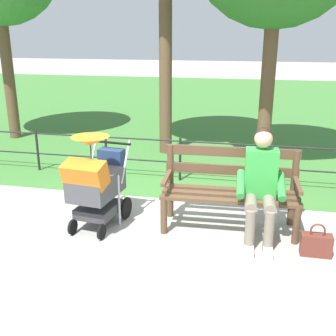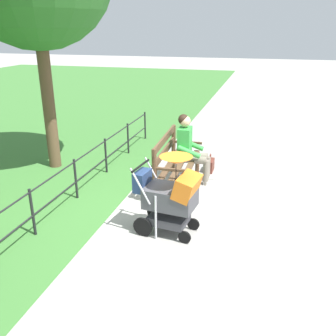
{
  "view_description": "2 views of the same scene",
  "coord_description": "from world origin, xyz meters",
  "px_view_note": "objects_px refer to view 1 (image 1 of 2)",
  "views": [
    {
      "loc": [
        -1.09,
        4.5,
        2.27
      ],
      "look_at": [
        -0.16,
        0.09,
        0.77
      ],
      "focal_mm": 43.81,
      "sensor_mm": 36.0,
      "label": 1
    },
    {
      "loc": [
        5.14,
        1.39,
        2.75
      ],
      "look_at": [
        0.04,
        0.02,
        0.72
      ],
      "focal_mm": 39.84,
      "sensor_mm": 36.0,
      "label": 2
    }
  ],
  "objects_px": {
    "person_on_bench": "(261,182)",
    "handbag": "(316,244)",
    "park_bench": "(230,186)",
    "stroller": "(96,181)"
  },
  "relations": [
    {
      "from": "person_on_bench",
      "to": "handbag",
      "type": "bearing_deg",
      "value": 155.1
    },
    {
      "from": "park_bench",
      "to": "handbag",
      "type": "xyz_separation_m",
      "value": [
        -0.95,
        0.51,
        -0.4
      ]
    },
    {
      "from": "stroller",
      "to": "handbag",
      "type": "xyz_separation_m",
      "value": [
        -2.51,
        0.16,
        -0.47
      ]
    },
    {
      "from": "handbag",
      "to": "stroller",
      "type": "bearing_deg",
      "value": -3.65
    },
    {
      "from": "stroller",
      "to": "handbag",
      "type": "relative_size",
      "value": 3.11
    },
    {
      "from": "park_bench",
      "to": "person_on_bench",
      "type": "bearing_deg",
      "value": 147.05
    },
    {
      "from": "handbag",
      "to": "park_bench",
      "type": "bearing_deg",
      "value": -27.95
    },
    {
      "from": "park_bench",
      "to": "stroller",
      "type": "bearing_deg",
      "value": 12.53
    },
    {
      "from": "person_on_bench",
      "to": "stroller",
      "type": "bearing_deg",
      "value": 3.71
    },
    {
      "from": "person_on_bench",
      "to": "handbag",
      "type": "relative_size",
      "value": 3.45
    }
  ]
}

